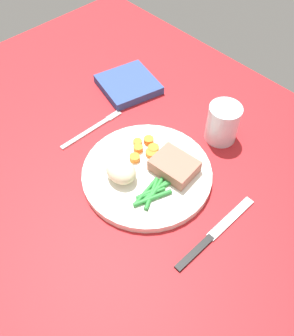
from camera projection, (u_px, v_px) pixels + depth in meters
The scene contains 10 objects.
dining_table at pixel (133, 173), 75.28cm from camera, with size 120.00×90.00×2.00cm.
dinner_plate at pixel (147, 173), 72.90cm from camera, with size 26.11×26.11×1.60cm, color white.
meat_portion at pixel (174, 166), 71.36cm from camera, with size 8.50×6.69×2.71cm, color #A86B56.
mashed_potatoes at pixel (121, 171), 69.77cm from camera, with size 6.44×5.30×3.98cm, color beige.
carrot_slices at pixel (145, 149), 75.20cm from camera, with size 6.35×7.49×1.20cm.
green_beans at pixel (153, 192), 68.67cm from camera, with size 4.82×9.66×0.89cm.
fork at pixel (92, 129), 81.31cm from camera, with size 1.44×16.60×0.40cm.
knife at pixel (214, 234), 65.21cm from camera, with size 1.70×20.50×0.64cm.
water_glass at pixel (222, 125), 77.33cm from camera, with size 6.94×6.94×8.58cm.
napkin at pixel (128, 84), 89.74cm from camera, with size 12.99×12.92×2.01cm, color #334C8C.
Camera 1 is at (35.11, -29.14, 60.95)cm, focal length 38.66 mm.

